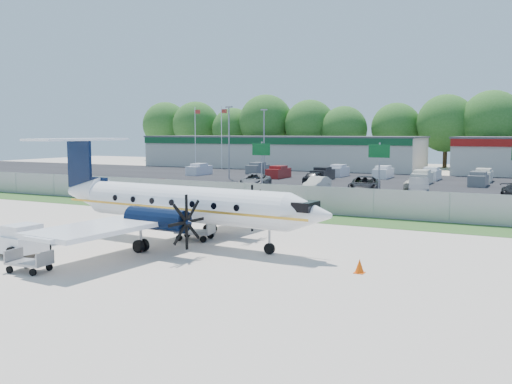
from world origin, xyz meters
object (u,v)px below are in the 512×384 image
at_px(baggage_cart_near, 195,231).
at_px(baggage_cart_far, 29,262).
at_px(pushback_tug, 17,240).
at_px(aircraft, 179,203).

xyz_separation_m(baggage_cart_near, baggage_cart_far, (-2.30, -9.21, -0.06)).
bearing_deg(pushback_tug, baggage_cart_near, 52.77).
bearing_deg(baggage_cart_far, pushback_tug, 146.82).
xyz_separation_m(aircraft, pushback_tug, (-5.14, -6.13, -1.39)).
xyz_separation_m(aircraft, baggage_cart_far, (-2.00, -8.18, -1.70)).
bearing_deg(aircraft, baggage_cart_near, 73.81).
distance_m(aircraft, pushback_tug, 8.12).
bearing_deg(aircraft, pushback_tug, -129.98).
height_order(aircraft, baggage_cart_near, aircraft).
relative_size(aircraft, baggage_cart_near, 8.20).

